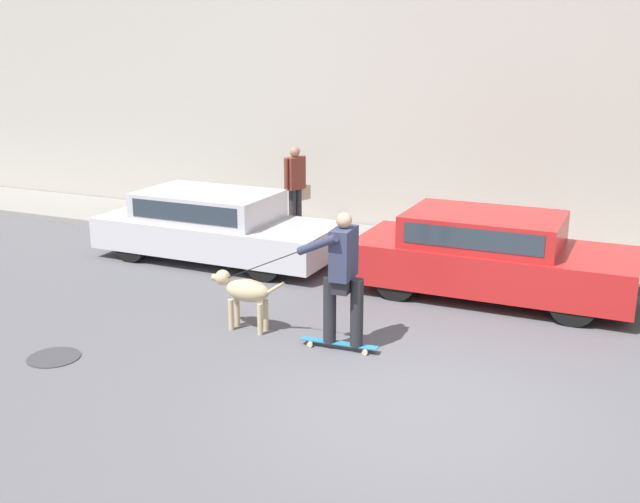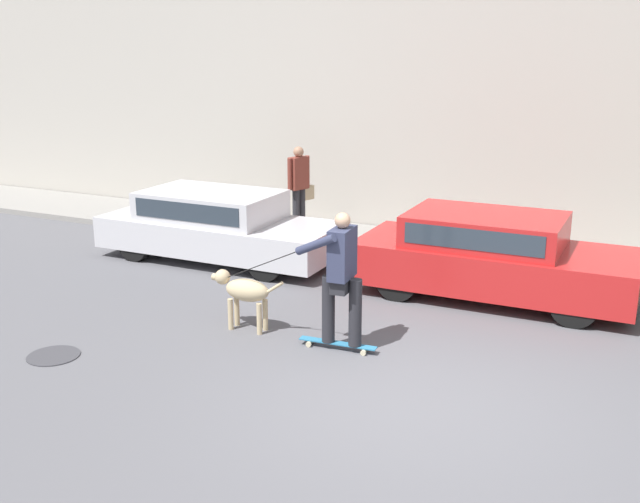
# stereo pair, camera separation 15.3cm
# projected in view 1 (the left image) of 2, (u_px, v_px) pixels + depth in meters

# --- Properties ---
(ground_plane) EXTENTS (36.00, 36.00, 0.00)m
(ground_plane) POSITION_uv_depth(u_px,v_px,m) (413.00, 404.00, 7.88)
(ground_plane) COLOR #545459
(back_wall) EXTENTS (32.00, 0.30, 5.13)m
(back_wall) POSITION_uv_depth(u_px,v_px,m) (538.00, 107.00, 13.35)
(back_wall) COLOR #ADA89E
(back_wall) RESTS_ON ground_plane
(sidewalk_curb) EXTENTS (30.00, 2.05, 0.12)m
(sidewalk_curb) POSITION_uv_depth(u_px,v_px,m) (515.00, 258.00, 12.98)
(sidewalk_curb) COLOR gray
(sidewalk_curb) RESTS_ON ground_plane
(parked_car_0) EXTENTS (4.22, 1.67, 1.20)m
(parked_car_0) POSITION_uv_depth(u_px,v_px,m) (215.00, 227.00, 12.96)
(parked_car_0) COLOR black
(parked_car_0) RESTS_ON ground_plane
(parked_car_1) EXTENTS (4.03, 1.68, 1.26)m
(parked_car_1) POSITION_uv_depth(u_px,v_px,m) (490.00, 256.00, 11.05)
(parked_car_1) COLOR black
(parked_car_1) RESTS_ON ground_plane
(dog) EXTENTS (1.05, 0.31, 0.79)m
(dog) POSITION_uv_depth(u_px,v_px,m) (245.00, 292.00, 9.78)
(dog) COLOR tan
(dog) RESTS_ON ground_plane
(skateboarder) EXTENTS (2.21, 0.66, 1.74)m
(skateboarder) POSITION_uv_depth(u_px,v_px,m) (343.00, 273.00, 9.02)
(skateboarder) COLOR beige
(skateboarder) RESTS_ON ground_plane
(pedestrian_with_bag) EXTENTS (0.32, 0.64, 1.66)m
(pedestrian_with_bag) POSITION_uv_depth(u_px,v_px,m) (296.00, 185.00, 14.30)
(pedestrian_with_bag) COLOR #28282D
(pedestrian_with_bag) RESTS_ON sidewalk_curb
(manhole_cover) EXTENTS (0.63, 0.63, 0.01)m
(manhole_cover) POSITION_uv_depth(u_px,v_px,m) (54.00, 357.00, 9.02)
(manhole_cover) COLOR #38383D
(manhole_cover) RESTS_ON ground_plane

